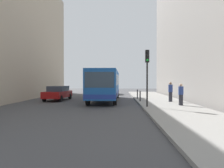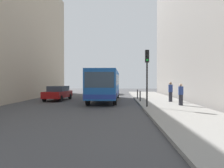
{
  "view_description": "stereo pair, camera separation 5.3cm",
  "coord_description": "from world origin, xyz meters",
  "views": [
    {
      "loc": [
        1.47,
        -18.75,
        2.02
      ],
      "look_at": [
        0.88,
        1.74,
        1.73
      ],
      "focal_mm": 36.11,
      "sensor_mm": 36.0,
      "label": 1
    },
    {
      "loc": [
        1.53,
        -18.75,
        2.02
      ],
      "look_at": [
        0.88,
        1.74,
        1.73
      ],
      "focal_mm": 36.11,
      "sensor_mm": 36.0,
      "label": 2
    }
  ],
  "objects": [
    {
      "name": "bus",
      "position": [
        0.14,
        3.85,
        1.73
      ],
      "size": [
        2.74,
        11.07,
        3.0
      ],
      "rotation": [
        0.0,
        0.0,
        3.12
      ],
      "color": "#19519E",
      "rests_on": "ground"
    },
    {
      "name": "sidewalk",
      "position": [
        5.4,
        0.0,
        0.07
      ],
      "size": [
        4.4,
        40.0,
        0.15
      ],
      "primitive_type": "cube",
      "color": "gray",
      "rests_on": "ground"
    },
    {
      "name": "building_right",
      "position": [
        11.5,
        4.0,
        8.69
      ],
      "size": [
        7.0,
        32.0,
        17.37
      ],
      "primitive_type": "cube",
      "color": "gray",
      "rests_on": "ground"
    },
    {
      "name": "bollard_near",
      "position": [
        3.45,
        1.84,
        0.62
      ],
      "size": [
        0.11,
        0.11,
        0.95
      ],
      "primitive_type": "cylinder",
      "color": "black",
      "rests_on": "sidewalk"
    },
    {
      "name": "traffic_light",
      "position": [
        3.55,
        -2.41,
        3.01
      ],
      "size": [
        0.28,
        0.33,
        4.1
      ],
      "color": "black",
      "rests_on": "sidewalk"
    },
    {
      "name": "car_behind_bus",
      "position": [
        0.29,
        14.95,
        0.78
      ],
      "size": [
        2.1,
        4.51,
        1.48
      ],
      "rotation": [
        0.0,
        0.0,
        3.07
      ],
      "color": "#A5A8AD",
      "rests_on": "ground"
    },
    {
      "name": "ground_plane",
      "position": [
        0.0,
        0.0,
        0.0
      ],
      "size": [
        80.0,
        80.0,
        0.0
      ],
      "primitive_type": "plane",
      "color": "#424244"
    },
    {
      "name": "pedestrian_near_signal",
      "position": [
        6.24,
        -1.44,
        0.98
      ],
      "size": [
        0.38,
        0.38,
        1.66
      ],
      "rotation": [
        0.0,
        0.0,
        2.94
      ],
      "color": "#26262D",
      "rests_on": "sidewalk"
    },
    {
      "name": "bollard_mid",
      "position": [
        3.45,
        4.78,
        0.62
      ],
      "size": [
        0.11,
        0.11,
        0.95
      ],
      "primitive_type": "cylinder",
      "color": "black",
      "rests_on": "sidewalk"
    },
    {
      "name": "pedestrian_mid_sidewalk",
      "position": [
        6.15,
        1.58,
        1.03
      ],
      "size": [
        0.38,
        0.38,
        1.76
      ],
      "rotation": [
        0.0,
        0.0,
        4.11
      ],
      "color": "#26262D",
      "rests_on": "sidewalk"
    },
    {
      "name": "car_beside_bus",
      "position": [
        -4.78,
        4.27,
        0.78
      ],
      "size": [
        2.13,
        4.52,
        1.48
      ],
      "rotation": [
        0.0,
        0.0,
        3.07
      ],
      "color": "maroon",
      "rests_on": "ground"
    }
  ]
}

